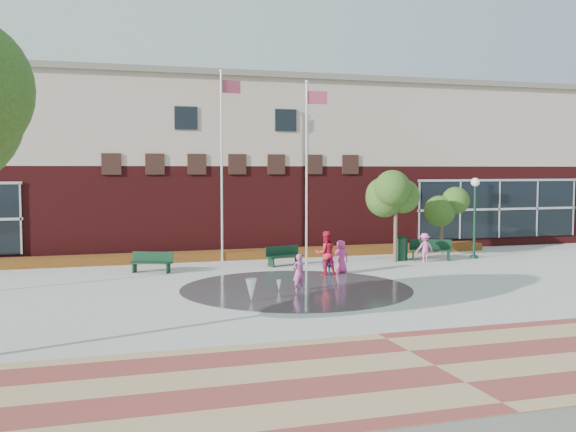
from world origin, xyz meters
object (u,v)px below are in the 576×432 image
object	(u,v)px
flagpole_left	(223,155)
flagpole_right	(308,163)
child_splash	(299,273)
bench_left	(151,266)
trash_can	(401,248)

from	to	relation	value
flagpole_left	flagpole_right	bearing A→B (deg)	-47.29
flagpole_right	child_splash	distance (m)	7.49
flagpole_left	flagpole_right	size ratio (longest dim) A/B	1.08
bench_left	trash_can	xyz separation A→B (m)	(11.73, 0.40, 0.30)
flagpole_right	child_splash	bearing A→B (deg)	-106.64
flagpole_left	bench_left	distance (m)	6.46
flagpole_left	trash_can	size ratio (longest dim) A/B	7.72
child_splash	flagpole_left	bearing A→B (deg)	-102.96
flagpole_right	trash_can	bearing A→B (deg)	9.51
bench_left	child_splash	size ratio (longest dim) A/B	1.33
flagpole_right	bench_left	distance (m)	8.17
trash_can	child_splash	size ratio (longest dim) A/B	0.86
bench_left	child_splash	xyz separation A→B (m)	(4.56, -5.89, 0.39)
trash_can	flagpole_right	bearing A→B (deg)	-175.56
flagpole_left	trash_can	xyz separation A→B (m)	(8.14, -2.18, -4.40)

